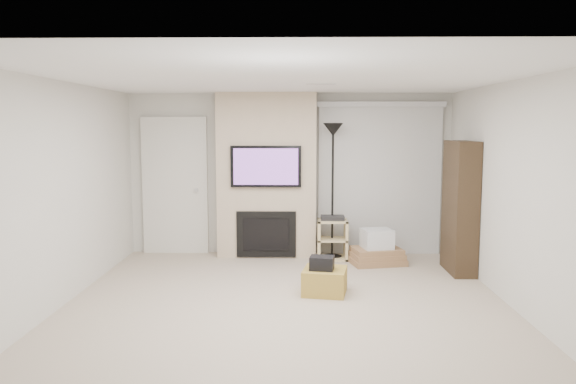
{
  "coord_description": "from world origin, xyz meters",
  "views": [
    {
      "loc": [
        0.13,
        -6.01,
        2.0
      ],
      "look_at": [
        0.0,
        1.2,
        1.15
      ],
      "focal_mm": 35.0,
      "sensor_mm": 36.0,
      "label": 1
    }
  ],
  "objects_px": {
    "floor_lamp": "(333,152)",
    "av_stand": "(332,236)",
    "box_stack": "(377,250)",
    "bookshelf": "(460,207)",
    "ottoman": "(325,281)"
  },
  "relations": [
    {
      "from": "floor_lamp",
      "to": "av_stand",
      "type": "bearing_deg",
      "value": -90.24
    },
    {
      "from": "box_stack",
      "to": "bookshelf",
      "type": "height_order",
      "value": "bookshelf"
    },
    {
      "from": "floor_lamp",
      "to": "av_stand",
      "type": "relative_size",
      "value": 3.1
    },
    {
      "from": "ottoman",
      "to": "floor_lamp",
      "type": "bearing_deg",
      "value": 83.84
    },
    {
      "from": "ottoman",
      "to": "bookshelf",
      "type": "relative_size",
      "value": 0.28
    },
    {
      "from": "floor_lamp",
      "to": "ottoman",
      "type": "bearing_deg",
      "value": -96.16
    },
    {
      "from": "bookshelf",
      "to": "box_stack",
      "type": "bearing_deg",
      "value": 157.09
    },
    {
      "from": "ottoman",
      "to": "box_stack",
      "type": "xyz_separation_m",
      "value": [
        0.83,
        1.49,
        0.04
      ]
    },
    {
      "from": "box_stack",
      "to": "ottoman",
      "type": "bearing_deg",
      "value": -119.13
    },
    {
      "from": "box_stack",
      "to": "bookshelf",
      "type": "relative_size",
      "value": 0.48
    },
    {
      "from": "floor_lamp",
      "to": "av_stand",
      "type": "distance_m",
      "value": 1.27
    },
    {
      "from": "av_stand",
      "to": "bookshelf",
      "type": "height_order",
      "value": "bookshelf"
    },
    {
      "from": "ottoman",
      "to": "av_stand",
      "type": "xyz_separation_m",
      "value": [
        0.2,
        1.76,
        0.2
      ]
    },
    {
      "from": "ottoman",
      "to": "floor_lamp",
      "type": "distance_m",
      "value": 2.34
    },
    {
      "from": "av_stand",
      "to": "ottoman",
      "type": "bearing_deg",
      "value": -96.36
    }
  ]
}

